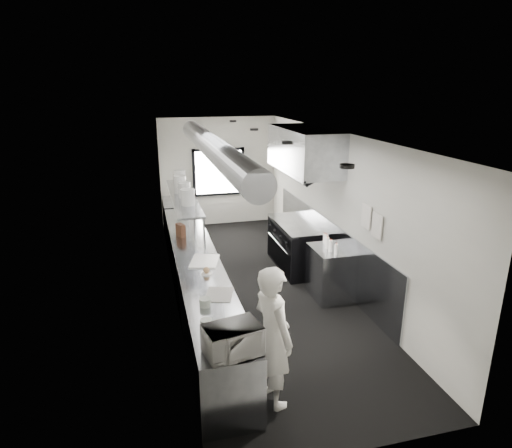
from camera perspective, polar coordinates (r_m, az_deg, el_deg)
floor at (r=8.28m, az=0.14°, el=-8.04°), size 3.00×8.00×0.01m
ceiling at (r=7.50m, az=0.15°, el=11.60°), size 3.00×8.00×0.01m
wall_back at (r=11.59m, az=-4.86°, el=6.72°), size 3.00×0.02×2.80m
wall_front at (r=4.33m, az=13.93°, el=-13.43°), size 3.00×0.02×2.80m
wall_left at (r=7.56m, az=-10.93°, el=0.47°), size 0.02×8.00×2.80m
wall_right at (r=8.27m, az=10.26°, el=2.00°), size 0.02×8.00×2.80m
wall_cladding at (r=8.78m, az=9.04°, el=-2.83°), size 0.03×5.50×1.10m
hvac_duct at (r=7.78m, az=-5.67°, el=9.88°), size 0.40×6.40×0.40m
service_window at (r=11.55m, az=-4.83°, el=6.68°), size 1.36×0.05×1.25m
exhaust_hood at (r=8.55m, az=6.18°, el=9.48°), size 0.81×2.20×0.88m
prep_counter at (r=7.46m, az=-7.54°, el=-7.43°), size 0.70×6.00×0.90m
pass_shelf at (r=8.50m, az=-9.37°, el=3.43°), size 0.45×3.00×0.68m
range at (r=9.00m, az=5.43°, el=-2.72°), size 0.88×1.60×0.94m
bottle_station at (r=7.85m, az=9.65°, el=-6.21°), size 0.65×0.80×0.90m
far_work_table at (r=10.91m, az=-9.97°, el=0.67°), size 0.70×1.20×0.90m
notice_sheet_a at (r=7.17m, az=14.06°, el=0.98°), size 0.02×0.28×0.38m
notice_sheet_b at (r=6.89m, az=15.38°, el=-0.24°), size 0.02×0.28×0.38m
line_cook at (r=5.17m, az=2.17°, el=-14.31°), size 0.58×0.72×1.72m
microwave at (r=4.74m, az=-3.06°, el=-14.74°), size 0.61×0.51×0.32m
deli_tub_a at (r=5.26m, az=-6.44°, el=-12.65°), size 0.15×0.15×0.10m
deli_tub_b at (r=5.71m, az=-6.60°, el=-10.02°), size 0.18×0.18×0.11m
newspaper at (r=5.99m, az=-4.77°, el=-9.06°), size 0.46×0.52×0.01m
small_plate at (r=6.63m, az=-6.41°, el=-6.39°), size 0.21×0.21×0.01m
pastry at (r=6.60m, az=-6.42°, el=-5.95°), size 0.10×0.10×0.10m
cutting_board at (r=7.07m, az=-6.66°, el=-4.78°), size 0.56×0.65×0.02m
knife_block at (r=8.25m, az=-9.70°, el=-0.79°), size 0.18×0.24×0.24m
plate_stack_a at (r=7.78m, az=-8.80°, el=3.46°), size 0.29×0.29×0.28m
plate_stack_b at (r=8.31m, az=-9.26°, el=4.38°), size 0.26×0.26×0.29m
plate_stack_c at (r=8.67m, az=-9.81°, el=5.08°), size 0.28×0.28×0.34m
plate_stack_d at (r=9.08m, az=-9.82°, el=5.72°), size 0.29×0.29×0.36m
squeeze_bottle_a at (r=7.41m, az=10.33°, el=-3.22°), size 0.07×0.07×0.18m
squeeze_bottle_b at (r=7.50m, az=9.61°, el=-2.82°), size 0.07×0.07×0.20m
squeeze_bottle_c at (r=7.64m, az=9.19°, el=-2.45°), size 0.08×0.08×0.20m
squeeze_bottle_d at (r=7.80m, az=9.08°, el=-2.02°), size 0.07×0.07×0.19m
squeeze_bottle_e at (r=7.90m, az=8.87°, el=-1.84°), size 0.07×0.07×0.17m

